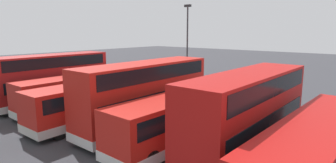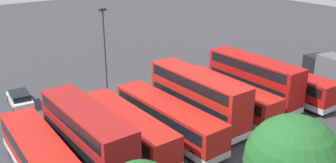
{
  "view_description": "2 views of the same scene",
  "coord_description": "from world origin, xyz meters",
  "px_view_note": "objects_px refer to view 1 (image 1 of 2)",
  "views": [
    {
      "loc": [
        -15.2,
        22.85,
        6.65
      ],
      "look_at": [
        1.83,
        2.82,
        1.91
      ],
      "focal_mm": 30.1,
      "sensor_mm": 36.0,
      "label": 1
    },
    {
      "loc": [
        18.42,
        32.7,
        15.4
      ],
      "look_at": [
        -2.91,
        3.59,
        1.8
      ],
      "focal_mm": 40.2,
      "sensor_mm": 36.0,
      "label": 2
    }
  ],
  "objects_px": {
    "car_hatchback_silver": "(151,77)",
    "waste_bin_yellow": "(170,86)",
    "bus_single_deck_third": "(187,115)",
    "bus_single_deck_far_end": "(40,82)",
    "bus_single_deck_sixth": "(83,91)",
    "bus_single_deck_fifth": "(105,98)",
    "bus_single_deck_near_end": "(316,151)",
    "bus_double_decker_fourth": "(146,93)",
    "bus_double_decker_second": "(248,113)",
    "bus_double_decker_seventh": "(53,78)",
    "lamp_post_tall": "(187,44)"
  },
  "relations": [
    {
      "from": "bus_double_decker_second",
      "to": "bus_single_deck_third",
      "type": "xyz_separation_m",
      "value": [
        3.79,
        0.2,
        -0.82
      ]
    },
    {
      "from": "bus_single_deck_fifth",
      "to": "lamp_post_tall",
      "type": "bearing_deg",
      "value": -89.3
    },
    {
      "from": "bus_single_deck_near_end",
      "to": "bus_double_decker_fourth",
      "type": "height_order",
      "value": "bus_double_decker_fourth"
    },
    {
      "from": "bus_single_deck_third",
      "to": "bus_single_deck_far_end",
      "type": "bearing_deg",
      "value": 1.6
    },
    {
      "from": "bus_single_deck_far_end",
      "to": "bus_single_deck_fifth",
      "type": "bearing_deg",
      "value": -179.95
    },
    {
      "from": "bus_single_deck_fifth",
      "to": "waste_bin_yellow",
      "type": "bearing_deg",
      "value": -75.48
    },
    {
      "from": "bus_double_decker_fourth",
      "to": "waste_bin_yellow",
      "type": "bearing_deg",
      "value": -57.92
    },
    {
      "from": "bus_single_deck_third",
      "to": "bus_single_deck_sixth",
      "type": "distance_m",
      "value": 10.98
    },
    {
      "from": "bus_single_deck_near_end",
      "to": "bus_single_deck_far_end",
      "type": "xyz_separation_m",
      "value": [
        25.09,
        -0.14,
        0.0
      ]
    },
    {
      "from": "waste_bin_yellow",
      "to": "lamp_post_tall",
      "type": "bearing_deg",
      "value": 167.34
    },
    {
      "from": "bus_double_decker_second",
      "to": "bus_single_deck_near_end",
      "type": "bearing_deg",
      "value": 166.6
    },
    {
      "from": "bus_double_decker_seventh",
      "to": "bus_single_deck_near_end",
      "type": "bearing_deg",
      "value": -179.66
    },
    {
      "from": "bus_single_deck_near_end",
      "to": "bus_single_deck_far_end",
      "type": "relative_size",
      "value": 0.97
    },
    {
      "from": "bus_double_decker_fourth",
      "to": "bus_single_deck_sixth",
      "type": "bearing_deg",
      "value": 0.87
    },
    {
      "from": "bus_double_decker_seventh",
      "to": "lamp_post_tall",
      "type": "xyz_separation_m",
      "value": [
        -7.15,
        -10.81,
        2.87
      ]
    },
    {
      "from": "bus_single_deck_sixth",
      "to": "waste_bin_yellow",
      "type": "xyz_separation_m",
      "value": [
        -0.78,
        -10.67,
        -1.15
      ]
    },
    {
      "from": "bus_single_deck_fifth",
      "to": "bus_double_decker_seventh",
      "type": "distance_m",
      "value": 7.33
    },
    {
      "from": "lamp_post_tall",
      "to": "car_hatchback_silver",
      "type": "bearing_deg",
      "value": -20.47
    },
    {
      "from": "bus_single_deck_fifth",
      "to": "bus_single_deck_far_end",
      "type": "relative_size",
      "value": 1.0
    },
    {
      "from": "bus_double_decker_second",
      "to": "lamp_post_tall",
      "type": "bearing_deg",
      "value": -41.25
    },
    {
      "from": "waste_bin_yellow",
      "to": "bus_single_deck_third",
      "type": "bearing_deg",
      "value": 133.72
    },
    {
      "from": "bus_single_deck_fifth",
      "to": "bus_single_deck_sixth",
      "type": "xyz_separation_m",
      "value": [
        3.67,
        -0.49,
        -0.0
      ]
    },
    {
      "from": "bus_single_deck_near_end",
      "to": "bus_single_deck_third",
      "type": "bearing_deg",
      "value": -4.97
    },
    {
      "from": "bus_double_decker_fourth",
      "to": "waste_bin_yellow",
      "type": "xyz_separation_m",
      "value": [
        6.61,
        -10.55,
        -1.97
      ]
    },
    {
      "from": "car_hatchback_silver",
      "to": "bus_single_deck_sixth",
      "type": "bearing_deg",
      "value": 109.1
    },
    {
      "from": "bus_double_decker_second",
      "to": "bus_double_decker_fourth",
      "type": "relative_size",
      "value": 0.96
    },
    {
      "from": "bus_single_deck_near_end",
      "to": "bus_double_decker_fourth",
      "type": "relative_size",
      "value": 1.08
    },
    {
      "from": "bus_single_deck_fifth",
      "to": "bus_single_deck_near_end",
      "type": "bearing_deg",
      "value": 179.43
    },
    {
      "from": "bus_single_deck_near_end",
      "to": "bus_single_deck_sixth",
      "type": "xyz_separation_m",
      "value": [
        18.27,
        -0.64,
        -0.0
      ]
    },
    {
      "from": "bus_double_decker_fourth",
      "to": "bus_single_deck_sixth",
      "type": "xyz_separation_m",
      "value": [
        7.4,
        0.11,
        -0.83
      ]
    },
    {
      "from": "bus_single_deck_near_end",
      "to": "bus_double_decker_second",
      "type": "bearing_deg",
      "value": -13.4
    },
    {
      "from": "bus_single_deck_third",
      "to": "bus_single_deck_sixth",
      "type": "xyz_separation_m",
      "value": [
        10.98,
        -0.0,
        -0.0
      ]
    },
    {
      "from": "bus_double_decker_second",
      "to": "bus_single_deck_sixth",
      "type": "height_order",
      "value": "bus_double_decker_second"
    },
    {
      "from": "bus_single_deck_fifth",
      "to": "waste_bin_yellow",
      "type": "xyz_separation_m",
      "value": [
        2.89,
        -11.16,
        -1.15
      ]
    },
    {
      "from": "bus_double_decker_seventh",
      "to": "waste_bin_yellow",
      "type": "xyz_separation_m",
      "value": [
        -4.39,
        -11.43,
        -1.97
      ]
    },
    {
      "from": "bus_double_decker_second",
      "to": "car_hatchback_silver",
      "type": "xyz_separation_m",
      "value": [
        19.29,
        -12.86,
        -1.75
      ]
    },
    {
      "from": "bus_single_deck_near_end",
      "to": "waste_bin_yellow",
      "type": "xyz_separation_m",
      "value": [
        17.49,
        -11.3,
        -1.15
      ]
    },
    {
      "from": "bus_double_decker_second",
      "to": "bus_double_decker_seventh",
      "type": "xyz_separation_m",
      "value": [
        18.38,
        0.96,
        -0.0
      ]
    },
    {
      "from": "car_hatchback_silver",
      "to": "waste_bin_yellow",
      "type": "xyz_separation_m",
      "value": [
        -5.3,
        2.39,
        -0.22
      ]
    },
    {
      "from": "bus_single_deck_third",
      "to": "bus_single_deck_sixth",
      "type": "relative_size",
      "value": 1.01
    },
    {
      "from": "bus_single_deck_third",
      "to": "bus_single_deck_far_end",
      "type": "distance_m",
      "value": 17.81
    },
    {
      "from": "bus_single_deck_near_end",
      "to": "car_hatchback_silver",
      "type": "distance_m",
      "value": 26.61
    },
    {
      "from": "bus_double_decker_second",
      "to": "lamp_post_tall",
      "type": "distance_m",
      "value": 15.21
    },
    {
      "from": "bus_single_deck_third",
      "to": "bus_single_deck_sixth",
      "type": "height_order",
      "value": "same"
    },
    {
      "from": "bus_single_deck_third",
      "to": "bus_double_decker_fourth",
      "type": "distance_m",
      "value": 3.68
    },
    {
      "from": "bus_single_deck_fifth",
      "to": "waste_bin_yellow",
      "type": "relative_size",
      "value": 12.62
    },
    {
      "from": "bus_double_decker_seventh",
      "to": "bus_double_decker_fourth",
      "type": "bearing_deg",
      "value": -175.43
    },
    {
      "from": "car_hatchback_silver",
      "to": "bus_single_deck_far_end",
      "type": "bearing_deg",
      "value": 80.39
    },
    {
      "from": "bus_double_decker_second",
      "to": "waste_bin_yellow",
      "type": "height_order",
      "value": "bus_double_decker_second"
    },
    {
      "from": "waste_bin_yellow",
      "to": "bus_single_deck_fifth",
      "type": "bearing_deg",
      "value": 104.52
    }
  ]
}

